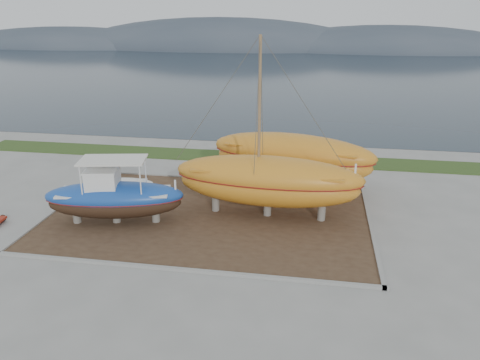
% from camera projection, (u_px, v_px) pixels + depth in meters
% --- Properties ---
extents(ground, '(140.00, 140.00, 0.00)m').
position_uv_depth(ground, '(191.00, 249.00, 23.30)').
color(ground, gray).
rests_on(ground, ground).
extents(dirt_patch, '(18.00, 12.00, 0.06)m').
position_uv_depth(dirt_patch, '(209.00, 216.00, 27.00)').
color(dirt_patch, '#422D1E').
rests_on(dirt_patch, ground).
extents(curb_frame, '(18.60, 12.60, 0.15)m').
position_uv_depth(curb_frame, '(209.00, 215.00, 26.98)').
color(curb_frame, gray).
rests_on(curb_frame, ground).
extents(grass_strip, '(44.00, 3.00, 0.08)m').
position_uv_depth(grass_strip, '(241.00, 157.00, 37.64)').
color(grass_strip, '#284219').
rests_on(grass_strip, ground).
extents(sea, '(260.00, 100.00, 0.04)m').
position_uv_depth(sea, '(288.00, 72.00, 88.12)').
color(sea, '#182530').
rests_on(sea, ground).
extents(mountain_ridge, '(200.00, 36.00, 20.00)m').
position_uv_depth(mountain_ridge, '(301.00, 49.00, 139.05)').
color(mountain_ridge, '#333D49').
rests_on(mountain_ridge, ground).
extents(blue_caique, '(7.90, 3.76, 3.66)m').
position_uv_depth(blue_caique, '(114.00, 191.00, 25.52)').
color(blue_caique, '#1A47A2').
rests_on(blue_caique, dirt_patch).
extents(white_dinghy, '(4.56, 2.57, 1.29)m').
position_uv_depth(white_dinghy, '(119.00, 189.00, 29.05)').
color(white_dinghy, white).
rests_on(white_dinghy, dirt_patch).
extents(orange_sailboat, '(10.82, 3.70, 9.98)m').
position_uv_depth(orange_sailboat, '(269.00, 131.00, 25.29)').
color(orange_sailboat, orange).
rests_on(orange_sailboat, dirt_patch).
extents(orange_bare_hull, '(11.25, 5.40, 3.54)m').
position_uv_depth(orange_bare_hull, '(292.00, 162.00, 30.54)').
color(orange_bare_hull, orange).
rests_on(orange_bare_hull, dirt_patch).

